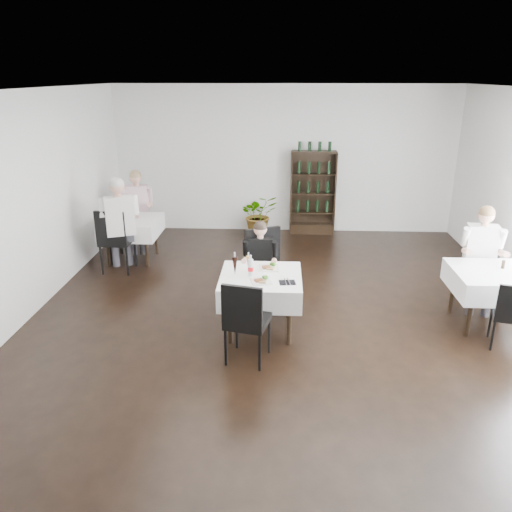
% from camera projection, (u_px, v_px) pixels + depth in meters
% --- Properties ---
extents(room_shell, '(9.00, 9.00, 9.00)m').
position_uv_depth(room_shell, '(286.00, 221.00, 6.06)').
color(room_shell, black).
rests_on(room_shell, ground).
extents(wine_shelf, '(0.90, 0.28, 1.75)m').
position_uv_depth(wine_shelf, '(313.00, 194.00, 10.31)').
color(wine_shelf, black).
rests_on(wine_shelf, ground).
extents(main_table, '(1.03, 1.03, 0.77)m').
position_uv_depth(main_table, '(261.00, 286.00, 6.38)').
color(main_table, black).
rests_on(main_table, ground).
extents(left_table, '(0.98, 0.98, 0.77)m').
position_uv_depth(left_table, '(131.00, 227.00, 8.84)').
color(left_table, black).
rests_on(left_table, ground).
extents(right_table, '(0.98, 0.98, 0.77)m').
position_uv_depth(right_table, '(490.00, 282.00, 6.52)').
color(right_table, black).
rests_on(right_table, ground).
extents(potted_tree, '(0.92, 0.85, 0.84)m').
position_uv_depth(potted_tree, '(259.00, 214.00, 10.40)').
color(potted_tree, '#24591E').
rests_on(potted_tree, ground).
extents(main_chair_far, '(0.69, 0.70, 1.15)m').
position_uv_depth(main_chair_far, '(266.00, 264.00, 7.01)').
color(main_chair_far, black).
rests_on(main_chair_far, ground).
extents(main_chair_near, '(0.56, 0.57, 1.02)m').
position_uv_depth(main_chair_near, '(245.00, 318.00, 5.64)').
color(main_chair_near, black).
rests_on(main_chair_near, ground).
extents(left_chair_far, '(0.42, 0.42, 0.89)m').
position_uv_depth(left_chair_far, '(134.00, 224.00, 9.40)').
color(left_chair_far, black).
rests_on(left_chair_far, ground).
extents(left_chair_near, '(0.52, 0.53, 1.11)m').
position_uv_depth(left_chair_near, '(115.00, 237.00, 8.28)').
color(left_chair_near, black).
rests_on(left_chair_near, ground).
extents(right_chair_far, '(0.52, 0.52, 1.12)m').
position_uv_depth(right_chair_far, '(484.00, 265.00, 7.05)').
color(right_chair_far, black).
rests_on(right_chair_far, ground).
extents(right_chair_near, '(0.50, 0.50, 0.88)m').
position_uv_depth(right_chair_near, '(512.00, 312.00, 5.96)').
color(right_chair_near, black).
rests_on(right_chair_near, ground).
extents(diner_main, '(0.48, 0.48, 1.27)m').
position_uv_depth(diner_main, '(260.00, 259.00, 6.99)').
color(diner_main, '#3A3940').
rests_on(diner_main, ground).
extents(diner_left_far, '(0.62, 0.66, 1.52)m').
position_uv_depth(diner_left_far, '(137.00, 205.00, 9.29)').
color(diner_left_far, '#3A3940').
rests_on(diner_left_far, ground).
extents(diner_left_near, '(0.72, 0.76, 1.65)m').
position_uv_depth(diner_left_near, '(120.00, 218.00, 8.18)').
color(diner_left_near, '#3A3940').
rests_on(diner_left_near, ground).
extents(diner_right_far, '(0.60, 0.62, 1.49)m').
position_uv_depth(diner_right_far, '(482.00, 250.00, 6.95)').
color(diner_right_far, '#3A3940').
rests_on(diner_right_far, ground).
extents(plate_far, '(0.27, 0.27, 0.08)m').
position_uv_depth(plate_far, '(269.00, 268.00, 6.54)').
color(plate_far, white).
rests_on(plate_far, main_table).
extents(plate_near, '(0.29, 0.29, 0.07)m').
position_uv_depth(plate_near, '(262.00, 281.00, 6.13)').
color(plate_near, white).
rests_on(plate_near, main_table).
extents(pilsner_dark, '(0.07, 0.07, 0.31)m').
position_uv_depth(pilsner_dark, '(235.00, 266.00, 6.30)').
color(pilsner_dark, black).
rests_on(pilsner_dark, main_table).
extents(pilsner_lager, '(0.06, 0.06, 0.26)m').
position_uv_depth(pilsner_lager, '(248.00, 263.00, 6.44)').
color(pilsner_lager, gold).
rests_on(pilsner_lager, main_table).
extents(coke_bottle, '(0.07, 0.07, 0.28)m').
position_uv_depth(coke_bottle, '(251.00, 268.00, 6.28)').
color(coke_bottle, silver).
rests_on(coke_bottle, main_table).
extents(napkin_cutlery, '(0.21, 0.22, 0.02)m').
position_uv_depth(napkin_cutlery, '(287.00, 282.00, 6.11)').
color(napkin_cutlery, black).
rests_on(napkin_cutlery, main_table).
extents(pepper_mill, '(0.06, 0.06, 0.11)m').
position_uv_depth(pepper_mill, '(503.00, 264.00, 6.54)').
color(pepper_mill, black).
rests_on(pepper_mill, right_table).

